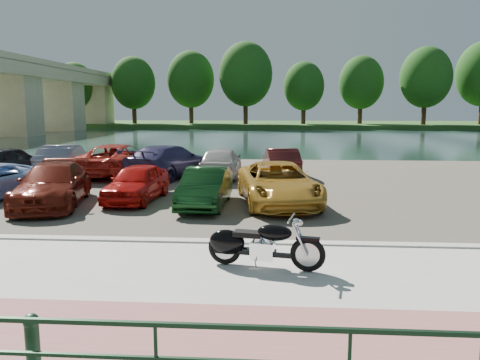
{
  "coord_description": "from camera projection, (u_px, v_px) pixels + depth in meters",
  "views": [
    {
      "loc": [
        1.19,
        -8.48,
        3.2
      ],
      "look_at": [
        0.26,
        4.98,
        1.1
      ],
      "focal_mm": 35.0,
      "sensor_mm": 36.0,
      "label": 1
    }
  ],
  "objects": [
    {
      "name": "bridge",
      "position": [
        2.0,
        86.0,
        50.43
      ],
      "size": [
        7.0,
        56.0,
        8.55
      ],
      "color": "tan",
      "rests_on": "ground"
    },
    {
      "name": "car_4",
      "position": [
        137.0,
        183.0,
        15.91
      ],
      "size": [
        1.72,
        3.77,
        1.25
      ],
      "primitive_type": "imported",
      "rotation": [
        0.0,
        0.0,
        -0.07
      ],
      "color": "#B50F0C",
      "rests_on": "parking_lot"
    },
    {
      "name": "river",
      "position": [
        261.0,
        138.0,
        48.36
      ],
      "size": [
        120.0,
        40.0,
        0.0
      ],
      "primitive_type": "cube",
      "color": "#182C28",
      "rests_on": "ground"
    },
    {
      "name": "far_trees",
      "position": [
        293.0,
        79.0,
        72.33
      ],
      "size": [
        70.25,
        10.68,
        12.52
      ],
      "color": "#342013",
      "rests_on": "far_bank"
    },
    {
      "name": "car_3",
      "position": [
        53.0,
        185.0,
        15.14
      ],
      "size": [
        2.85,
        4.96,
        1.35
      ],
      "primitive_type": "imported",
      "rotation": [
        0.0,
        0.0,
        0.22
      ],
      "color": "#5E180D",
      "rests_on": "parking_lot"
    },
    {
      "name": "far_bank",
      "position": [
        266.0,
        124.0,
        79.86
      ],
      "size": [
        120.0,
        24.0,
        0.6
      ],
      "primitive_type": "cube",
      "color": "#204B1A",
      "rests_on": "ground"
    },
    {
      "name": "pink_path",
      "position": [
        184.0,
        334.0,
        6.45
      ],
      "size": [
        60.0,
        2.0,
        0.01
      ],
      "primitive_type": "cube",
      "color": "#8F5154",
      "rests_on": "promenade"
    },
    {
      "name": "car_12",
      "position": [
        221.0,
        162.0,
        21.08
      ],
      "size": [
        1.71,
        4.24,
        1.44
      ],
      "primitive_type": "imported",
      "rotation": [
        0.0,
        0.0,
        3.14
      ],
      "color": "#B7B7B2",
      "rests_on": "parking_lot"
    },
    {
      "name": "car_6",
      "position": [
        278.0,
        184.0,
        15.31
      ],
      "size": [
        3.08,
        5.27,
        1.38
      ],
      "primitive_type": "imported",
      "rotation": [
        0.0,
        0.0,
        0.17
      ],
      "color": "#BC8B2B",
      "rests_on": "parking_lot"
    },
    {
      "name": "ground",
      "position": [
        208.0,
        277.0,
        8.93
      ],
      "size": [
        200.0,
        200.0,
        0.0
      ],
      "primitive_type": "plane",
      "color": "#595447",
      "rests_on": "ground"
    },
    {
      "name": "kerb",
      "position": [
        220.0,
        243.0,
        10.89
      ],
      "size": [
        60.0,
        0.3,
        0.14
      ],
      "primitive_type": "cube",
      "color": "#B1ADA6",
      "rests_on": "ground"
    },
    {
      "name": "car_10",
      "position": [
        118.0,
        160.0,
        21.79
      ],
      "size": [
        2.63,
        5.41,
        1.48
      ],
      "primitive_type": "imported",
      "rotation": [
        0.0,
        0.0,
        3.11
      ],
      "color": "#AF281D",
      "rests_on": "parking_lot"
    },
    {
      "name": "parking_lot",
      "position": [
        244.0,
        183.0,
        19.77
      ],
      "size": [
        60.0,
        18.0,
        0.04
      ],
      "primitive_type": "cube",
      "color": "#423F35",
      "rests_on": "ground"
    },
    {
      "name": "car_9",
      "position": [
        64.0,
        160.0,
        21.94
      ],
      "size": [
        2.11,
        4.53,
        1.44
      ],
      "primitive_type": "imported",
      "rotation": [
        0.0,
        0.0,
        3.28
      ],
      "color": "slate",
      "rests_on": "parking_lot"
    },
    {
      "name": "bollards",
      "position": [
        19.0,
        344.0,
        5.32
      ],
      "size": [
        10.68,
        0.18,
        0.81
      ],
      "color": "black",
      "rests_on": "promenade"
    },
    {
      "name": "car_8",
      "position": [
        9.0,
        161.0,
        21.47
      ],
      "size": [
        2.34,
        4.38,
        1.42
      ],
      "primitive_type": "imported",
      "rotation": [
        0.0,
        0.0,
        2.98
      ],
      "color": "black",
      "rests_on": "parking_lot"
    },
    {
      "name": "promenade",
      "position": [
        200.0,
        295.0,
        7.94
      ],
      "size": [
        60.0,
        6.0,
        0.1
      ],
      "primitive_type": "cube",
      "color": "#B1ADA6",
      "rests_on": "ground"
    },
    {
      "name": "railing",
      "position": [
        156.0,
        342.0,
        4.87
      ],
      "size": [
        24.04,
        0.05,
        0.9
      ],
      "color": "black",
      "rests_on": "promenade"
    },
    {
      "name": "motorcycle",
      "position": [
        254.0,
        244.0,
        9.12
      ],
      "size": [
        2.31,
        0.85,
        1.05
      ],
      "rotation": [
        0.0,
        0.0,
        -0.19
      ],
      "color": "black",
      "rests_on": "promenade"
    },
    {
      "name": "car_11",
      "position": [
        169.0,
        161.0,
        21.11
      ],
      "size": [
        3.67,
        5.55,
        1.5
      ],
      "primitive_type": "imported",
      "rotation": [
        0.0,
        0.0,
        2.81
      ],
      "color": "#2D2950",
      "rests_on": "parking_lot"
    },
    {
      "name": "car_13",
      "position": [
        281.0,
        162.0,
        21.51
      ],
      "size": [
        1.8,
        4.11,
        1.31
      ],
      "primitive_type": "imported",
      "rotation": [
        0.0,
        0.0,
        3.25
      ],
      "color": "#451312",
      "rests_on": "parking_lot"
    },
    {
      "name": "car_5",
      "position": [
        206.0,
        187.0,
        14.98
      ],
      "size": [
        1.43,
        3.79,
        1.24
      ],
      "primitive_type": "imported",
      "rotation": [
        0.0,
        0.0,
        -0.03
      ],
      "color": "black",
      "rests_on": "parking_lot"
    }
  ]
}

